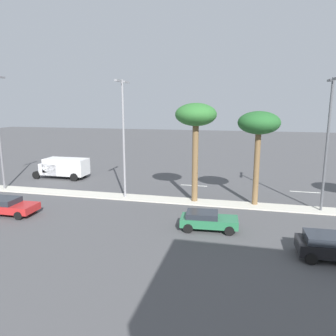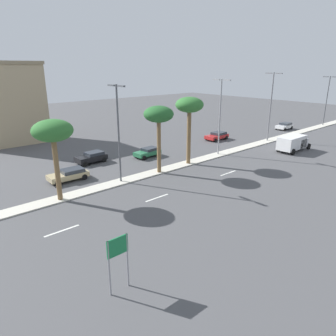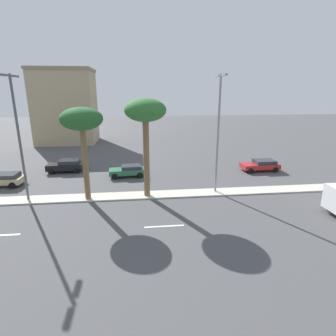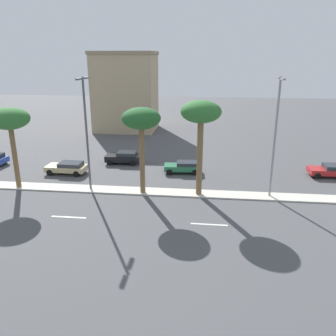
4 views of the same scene
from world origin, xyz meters
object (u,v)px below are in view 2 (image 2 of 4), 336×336
at_px(commercial_building, 8,103).
at_px(sedan_tan_rear, 69,174).
at_px(street_lamp_right, 271,102).
at_px(box_truck, 293,143).
at_px(street_lamp_left, 327,97).
at_px(palm_tree_far, 53,132).
at_px(street_lamp_far, 118,127).
at_px(directional_road_sign, 118,253).
at_px(palm_tree_right, 189,107).
at_px(street_lamp_near, 220,111).
at_px(sedan_white_left, 285,126).
at_px(sedan_red_leading, 217,136).
at_px(sedan_green_near, 148,152).
at_px(sedan_black_inboard, 92,157).
at_px(palm_tree_center, 159,116).

distance_m(commercial_building, sedan_tan_rear, 24.52).
relative_size(commercial_building, street_lamp_right, 1.17).
xyz_separation_m(street_lamp_right, box_truck, (6.06, -2.96, -5.23)).
bearing_deg(street_lamp_left, palm_tree_far, -89.51).
bearing_deg(street_lamp_far, directional_road_sign, -33.59).
distance_m(palm_tree_right, street_lamp_near, 6.48).
height_order(palm_tree_right, street_lamp_far, street_lamp_far).
distance_m(sedan_tan_rear, sedan_white_left, 45.32).
distance_m(street_lamp_far, sedan_red_leading, 25.42).
xyz_separation_m(directional_road_sign, street_lamp_right, (-14.72, 39.30, 4.10)).
distance_m(sedan_green_near, sedan_tan_rear, 12.52).
relative_size(palm_tree_far, sedan_red_leading, 1.74).
bearing_deg(sedan_tan_rear, street_lamp_right, 82.93).
distance_m(palm_tree_far, sedan_tan_rear, 8.04).
bearing_deg(street_lamp_left, street_lamp_right, -89.79).
distance_m(directional_road_sign, commercial_building, 43.42).
relative_size(commercial_building, sedan_black_inboard, 3.22).
xyz_separation_m(street_lamp_left, sedan_white_left, (-3.26, -10.27, -5.29)).
relative_size(sedan_green_near, sedan_black_inboard, 1.00).
bearing_deg(street_lamp_far, sedan_white_left, 94.74).
distance_m(palm_tree_far, sedan_white_left, 48.85).
xyz_separation_m(sedan_green_near, box_truck, (11.90, 18.21, 0.60)).
xyz_separation_m(sedan_black_inboard, sedan_white_left, (5.18, 40.15, -0.05)).
bearing_deg(sedan_tan_rear, street_lamp_near, 78.63).
xyz_separation_m(directional_road_sign, palm_tree_center, (-14.20, 14.85, 4.35)).
bearing_deg(commercial_building, sedan_tan_rear, -2.65).
xyz_separation_m(palm_tree_right, street_lamp_left, (-0.38, 41.31, -1.32)).
distance_m(sedan_black_inboard, sedan_tan_rear, 6.75).
bearing_deg(sedan_green_near, box_truck, 56.84).
distance_m(street_lamp_left, box_truck, 26.14).
height_order(palm_tree_far, street_lamp_near, street_lamp_near).
bearing_deg(street_lamp_right, street_lamp_near, -90.08).
xyz_separation_m(palm_tree_right, street_lamp_near, (-0.32, 6.37, -1.14)).
height_order(directional_road_sign, palm_tree_right, palm_tree_right).
bearing_deg(palm_tree_right, street_lamp_near, 92.87).
xyz_separation_m(directional_road_sign, palm_tree_right, (-14.42, 19.99, 4.90)).
bearing_deg(directional_road_sign, palm_tree_center, 133.72).
height_order(palm_tree_center, street_lamp_left, street_lamp_left).
bearing_deg(palm_tree_center, sedan_red_leading, 109.96).
bearing_deg(sedan_black_inboard, palm_tree_far, -42.52).
distance_m(directional_road_sign, street_lamp_left, 63.16).
relative_size(commercial_building, sedan_red_leading, 2.96).
height_order(street_lamp_far, street_lamp_near, street_lamp_near).
bearing_deg(street_lamp_near, sedan_black_inboard, -118.78).
relative_size(directional_road_sign, sedan_black_inboard, 0.85).
height_order(street_lamp_far, sedan_red_leading, street_lamp_far).
height_order(street_lamp_near, sedan_black_inboard, street_lamp_near).
height_order(palm_tree_right, box_truck, palm_tree_right).
height_order(palm_tree_center, sedan_white_left, palm_tree_center).
xyz_separation_m(commercial_building, palm_tree_far, (28.39, -4.14, 0.08)).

